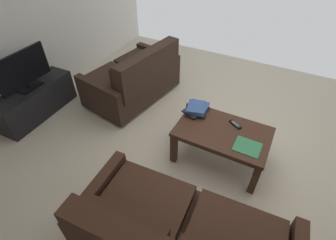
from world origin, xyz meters
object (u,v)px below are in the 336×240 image
object	(u,v)px
book_stack	(197,109)
tv_remote	(235,124)
coffee_table	(222,135)
loose_magazine	(247,147)
loveseat_near	(135,78)
tv_stand	(36,101)
flat_tv	(23,70)

from	to	relation	value
book_stack	tv_remote	size ratio (longest dim) A/B	2.19
coffee_table	book_stack	size ratio (longest dim) A/B	2.94
book_stack	loose_magazine	bearing A→B (deg)	156.75
book_stack	loveseat_near	bearing A→B (deg)	-20.03
loveseat_near	tv_remote	xyz separation A→B (m)	(-1.67, 0.46, 0.12)
tv_stand	loose_magazine	size ratio (longest dim) A/B	4.38
loveseat_near	tv_stand	world-z (taller)	loveseat_near
coffee_table	loose_magazine	distance (m)	0.33
flat_tv	loose_magazine	bearing A→B (deg)	-174.67
tv_stand	flat_tv	bearing A→B (deg)	134.11
tv_stand	book_stack	size ratio (longest dim) A/B	3.35
book_stack	tv_remote	bearing A→B (deg)	176.99
coffee_table	book_stack	bearing A→B (deg)	-24.27
loveseat_near	coffee_table	xyz separation A→B (m)	(-1.58, 0.61, 0.04)
loveseat_near	coffee_table	distance (m)	1.69
loveseat_near	flat_tv	world-z (taller)	flat_tv
loveseat_near	tv_stand	size ratio (longest dim) A/B	1.29
tv_stand	flat_tv	size ratio (longest dim) A/B	1.51
loveseat_near	tv_stand	xyz separation A→B (m)	(1.05, 1.00, -0.13)
tv_stand	loose_magazine	bearing A→B (deg)	-174.68
coffee_table	tv_remote	size ratio (longest dim) A/B	6.43
loveseat_near	flat_tv	distance (m)	1.49
book_stack	flat_tv	bearing A→B (deg)	14.42
coffee_table	tv_stand	xyz separation A→B (m)	(2.62, 0.39, -0.17)
loveseat_near	tv_stand	bearing A→B (deg)	43.72
loveseat_near	loose_magazine	distance (m)	2.02
tv_remote	coffee_table	bearing A→B (deg)	59.41
book_stack	tv_remote	distance (m)	0.49
coffee_table	tv_remote	world-z (taller)	tv_remote
tv_stand	loose_magazine	xyz separation A→B (m)	(-2.92, -0.27, 0.24)
flat_tv	loose_magazine	world-z (taller)	flat_tv
loose_magazine	flat_tv	bearing A→B (deg)	-83.98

